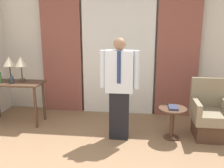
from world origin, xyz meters
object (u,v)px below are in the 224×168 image
at_px(table_lamp_right, 21,63).
at_px(bottle_near_edge, 0,77).
at_px(bottle_by_lamp, 12,80).
at_px(table_lamp_left, 9,62).
at_px(armchair, 209,116).
at_px(desk, 14,90).
at_px(book, 173,107).
at_px(side_table, 172,118).
at_px(person, 119,86).

bearing_deg(table_lamp_right, bottle_near_edge, -149.34).
bearing_deg(bottle_by_lamp, bottle_near_edge, 176.40).
distance_m(table_lamp_left, armchair, 3.64).
xyz_separation_m(desk, book, (2.83, -0.34, -0.10)).
xyz_separation_m(table_lamp_right, side_table, (2.71, -0.45, -0.77)).
xyz_separation_m(table_lamp_left, table_lamp_right, (0.23, 0.00, 0.00)).
relative_size(desk, table_lamp_right, 2.34).
xyz_separation_m(desk, table_lamp_right, (0.11, 0.12, 0.48)).
distance_m(bottle_near_edge, bottle_by_lamp, 0.24).
bearing_deg(person, side_table, 6.46).
bearing_deg(armchair, table_lamp_right, 174.85).
distance_m(desk, person, 2.04).
bearing_deg(desk, bottle_by_lamp, -74.55).
bearing_deg(person, bottle_by_lamp, 170.24).
relative_size(desk, table_lamp_left, 2.34).
distance_m(table_lamp_right, bottle_by_lamp, 0.36).
height_order(bottle_near_edge, person, person).
distance_m(table_lamp_left, bottle_near_edge, 0.33).
bearing_deg(bottle_by_lamp, armchair, -1.49).
distance_m(bottle_by_lamp, book, 2.83).
bearing_deg(side_table, desk, 173.28).
relative_size(table_lamp_right, armchair, 0.48).
xyz_separation_m(bottle_near_edge, side_table, (3.04, -0.26, -0.53)).
relative_size(bottle_near_edge, person, 0.15).
distance_m(desk, side_table, 2.86).
height_order(armchair, book, armchair).
distance_m(table_lamp_right, bottle_near_edge, 0.45).
bearing_deg(desk, person, -12.21).
bearing_deg(table_lamp_right, book, -9.58).
xyz_separation_m(desk, person, (1.98, -0.43, 0.24)).
relative_size(bottle_near_edge, bottle_by_lamp, 1.43).
relative_size(desk, person, 0.66).
distance_m(bottle_near_edge, armchair, 3.69).
xyz_separation_m(bottle_by_lamp, person, (1.95, -0.34, 0.03)).
bearing_deg(desk, table_lamp_left, 133.87).
height_order(bottle_by_lamp, armchair, bottle_by_lamp).
distance_m(desk, bottle_near_edge, 0.33).
distance_m(table_lamp_left, book, 3.03).
xyz_separation_m(desk, bottle_by_lamp, (0.03, -0.09, 0.21)).
height_order(table_lamp_right, book, table_lamp_right).
bearing_deg(armchair, person, -170.34).
xyz_separation_m(bottle_near_edge, bottle_by_lamp, (0.24, -0.02, -0.03)).
distance_m(bottle_near_edge, person, 2.22).
relative_size(table_lamp_left, person, 0.28).
bearing_deg(book, table_lamp_right, 170.42).
bearing_deg(armchair, table_lamp_left, 175.18).
bearing_deg(table_lamp_left, person, -14.64).
bearing_deg(armchair, book, -165.26).
relative_size(bottle_by_lamp, armchair, 0.18).
relative_size(desk, side_table, 2.05).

